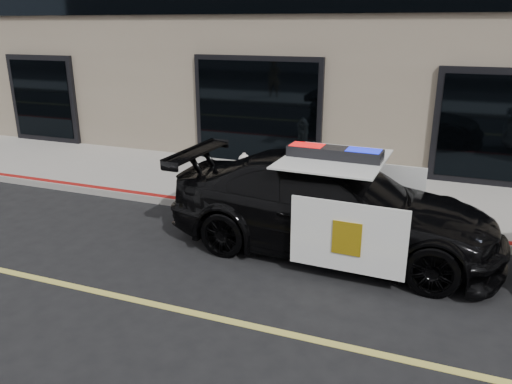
% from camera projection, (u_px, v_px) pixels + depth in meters
% --- Properties ---
extents(ground, '(120.00, 120.00, 0.00)m').
position_uv_depth(ground, '(143.00, 302.00, 6.83)').
color(ground, black).
rests_on(ground, ground).
extents(sidewalk_n, '(60.00, 3.50, 0.15)m').
position_uv_depth(sidewalk_n, '(271.00, 187.00, 11.45)').
color(sidewalk_n, gray).
rests_on(sidewalk_n, ground).
extents(police_car, '(2.69, 5.55, 1.77)m').
position_uv_depth(police_car, '(332.00, 205.00, 8.19)').
color(police_car, black).
rests_on(police_car, ground).
extents(fire_hydrant, '(0.38, 0.53, 0.84)m').
position_uv_depth(fire_hydrant, '(244.00, 173.00, 10.81)').
color(fire_hydrant, white).
rests_on(fire_hydrant, sidewalk_n).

